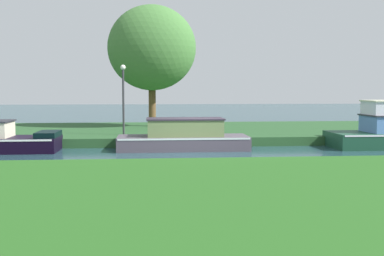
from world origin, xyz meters
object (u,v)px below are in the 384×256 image
object	(u,v)px
slate_narrowboat	(184,137)
lamp_post	(123,91)
willow_tree_left	(152,48)
mooring_post_near	(7,131)

from	to	relation	value
slate_narrowboat	lamp_post	distance (m)	4.12
slate_narrowboat	lamp_post	bearing A→B (deg)	135.16
willow_tree_left	mooring_post_near	distance (m)	9.38
slate_narrowboat	lamp_post	xyz separation A→B (m)	(-2.60, 2.59, 1.88)
mooring_post_near	slate_narrowboat	bearing A→B (deg)	-10.81
slate_narrowboat	willow_tree_left	xyz separation A→B (m)	(-1.24, 7.09, 4.25)
willow_tree_left	mooring_post_near	xyz separation A→B (m)	(-6.28, -5.65, -4.07)
willow_tree_left	slate_narrowboat	bearing A→B (deg)	-80.09
slate_narrowboat	mooring_post_near	bearing A→B (deg)	169.19
willow_tree_left	lamp_post	distance (m)	5.26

